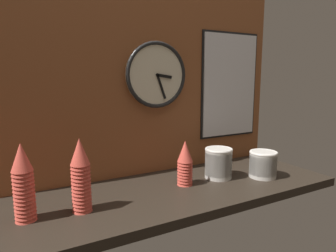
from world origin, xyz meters
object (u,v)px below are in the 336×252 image
bowl_stack_far_right (263,164)px  menu_board (230,85)px  bowl_stack_right (218,162)px  cup_stack_center_right (185,163)px  wall_clock (157,75)px  cup_stack_far_left (23,182)px  cup_stack_left (81,175)px

bowl_stack_far_right → menu_board: size_ratio=0.23×
bowl_stack_right → menu_board: size_ratio=0.25×
bowl_stack_far_right → menu_board: menu_board is taller
cup_stack_center_right → menu_board: bearing=27.5°
bowl_stack_right → menu_board: menu_board is taller
bowl_stack_far_right → bowl_stack_right: 22.77cm
wall_clock → menu_board: menu_board is taller
wall_clock → menu_board: 49.02cm
bowl_stack_right → bowl_stack_far_right: bearing=-26.1°
cup_stack_far_left → wall_clock: size_ratio=0.84×
cup_stack_far_left → bowl_stack_right: 88.57cm
bowl_stack_far_right → bowl_stack_right: size_ratio=0.91×
menu_board → bowl_stack_far_right: bearing=-98.7°
cup_stack_left → wall_clock: 65.33cm
cup_stack_left → wall_clock: bearing=31.3°
cup_stack_left → menu_board: (94.59, 28.80, 31.12)cm
cup_stack_far_left → bowl_stack_far_right: bearing=-3.5°
cup_stack_left → bowl_stack_right: cup_stack_left is taller
wall_clock → menu_board: bearing=1.0°
cup_stack_left → menu_board: size_ratio=0.46×
bowl_stack_far_right → wall_clock: 70.06cm
wall_clock → menu_board: size_ratio=0.55×
cup_stack_far_left → cup_stack_left: (19.27, -2.02, 0.00)cm
cup_stack_far_left → cup_stack_left: bearing=-6.0°
cup_stack_center_right → cup_stack_far_left: size_ratio=0.75×
cup_stack_center_right → cup_stack_far_left: (-68.25, -3.02, 3.50)cm
bowl_stack_right → wall_clock: size_ratio=0.45×
bowl_stack_far_right → cup_stack_left: bearing=177.0°
bowl_stack_far_right → bowl_stack_right: (-20.43, 10.01, 0.93)cm
cup_stack_far_left → bowl_stack_right: size_ratio=1.85×
wall_clock → bowl_stack_right: bearing=-44.3°
cup_stack_left → bowl_stack_far_right: 89.85cm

